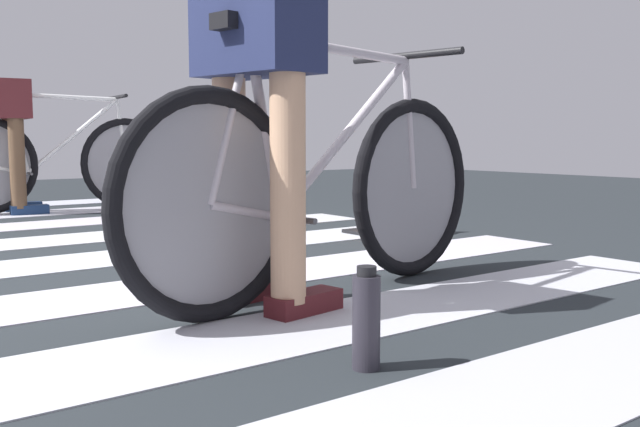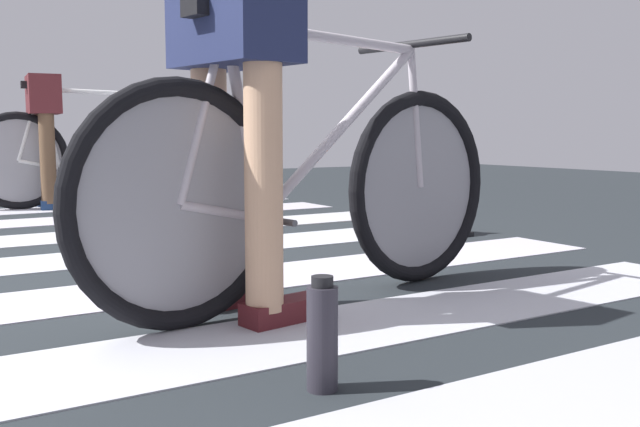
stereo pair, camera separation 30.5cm
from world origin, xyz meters
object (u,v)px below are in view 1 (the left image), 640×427
bicycle_2_of_2 (59,161)px  cyclist_2_of_2 (14,128)px  water_bottle (366,320)px  traffic_cone (394,194)px  cyclist_1_of_2 (258,103)px  bicycle_1_of_2 (325,188)px

bicycle_2_of_2 → cyclist_2_of_2: size_ratio=1.77×
water_bottle → traffic_cone: (1.72, 1.75, 0.11)m
bicycle_2_of_2 → cyclist_1_of_2: bearing=-91.5°
bicycle_2_of_2 → traffic_cone: size_ratio=3.51×
cyclist_2_of_2 → water_bottle: cyclist_2_of_2 is taller
traffic_cone → bicycle_2_of_2: bearing=114.4°
bicycle_1_of_2 → bicycle_2_of_2: bearing=78.2°
cyclist_2_of_2 → water_bottle: 4.33m
bicycle_1_of_2 → bicycle_2_of_2: same height
bicycle_1_of_2 → bicycle_2_of_2: 3.56m
bicycle_2_of_2 → water_bottle: bicycle_2_of_2 is taller
bicycle_1_of_2 → cyclist_2_of_2: cyclist_2_of_2 is taller
cyclist_1_of_2 → bicycle_2_of_2: bearing=73.4°
water_bottle → cyclist_2_of_2: bearing=86.3°
traffic_cone → cyclist_2_of_2: bearing=119.6°
cyclist_1_of_2 → cyclist_2_of_2: size_ratio=1.06×
water_bottle → bicycle_2_of_2: bearing=82.1°
water_bottle → traffic_cone: size_ratio=0.51×
bicycle_1_of_2 → cyclist_2_of_2: 3.60m
cyclist_2_of_2 → bicycle_2_of_2: bearing=0.0°
water_bottle → traffic_cone: bearing=45.5°
cyclist_2_of_2 → traffic_cone: bearing=-54.3°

